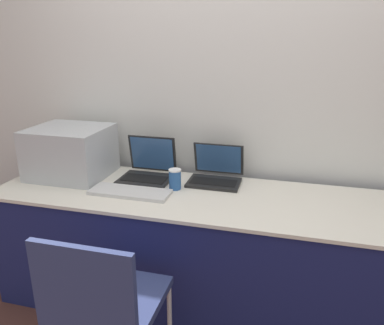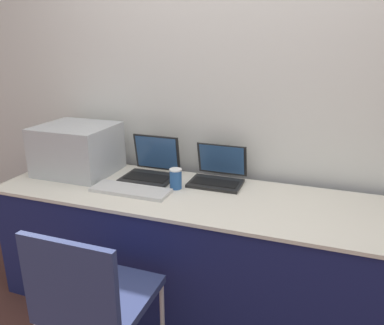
{
  "view_description": "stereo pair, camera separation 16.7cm",
  "coord_description": "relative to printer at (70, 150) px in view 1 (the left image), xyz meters",
  "views": [
    {
      "loc": [
        0.38,
        -1.6,
        1.59
      ],
      "look_at": [
        -0.14,
        0.37,
        0.91
      ],
      "focal_mm": 35.0,
      "sensor_mm": 36.0,
      "label": 1
    },
    {
      "loc": [
        0.54,
        -1.55,
        1.59
      ],
      "look_at": [
        -0.14,
        0.37,
        0.91
      ],
      "focal_mm": 35.0,
      "sensor_mm": 36.0,
      "label": 2
    }
  ],
  "objects": [
    {
      "name": "wall_back",
      "position": [
        0.98,
        0.35,
        0.39
      ],
      "size": [
        8.0,
        0.05,
        2.6
      ],
      "color": "silver",
      "rests_on": "ground_plane"
    },
    {
      "name": "laptop_left",
      "position": [
        0.5,
        0.08,
        -0.12
      ],
      "size": [
        0.32,
        0.29,
        0.26
      ],
      "color": "black",
      "rests_on": "table"
    },
    {
      "name": "chair",
      "position": [
        0.64,
        -0.84,
        -0.39
      ],
      "size": [
        0.44,
        0.46,
        0.86
      ],
      "color": "navy",
      "rests_on": "ground_plane"
    },
    {
      "name": "coffee_cup",
      "position": [
        0.72,
        -0.05,
        -0.11
      ],
      "size": [
        0.07,
        0.07,
        0.12
      ],
      "color": "#285699",
      "rests_on": "table"
    },
    {
      "name": "table",
      "position": [
        0.98,
        -0.1,
        -0.54
      ],
      "size": [
        2.61,
        0.7,
        0.73
      ],
      "color": "#191E51",
      "rests_on": "ground_plane"
    },
    {
      "name": "external_keyboard",
      "position": [
        0.49,
        -0.19,
        -0.16
      ],
      "size": [
        0.47,
        0.17,
        0.02
      ],
      "color": "silver",
      "rests_on": "table"
    },
    {
      "name": "printer",
      "position": [
        0.0,
        0.0,
        0.0
      ],
      "size": [
        0.48,
        0.43,
        0.32
      ],
      "color": "#B2B7BC",
      "rests_on": "table"
    },
    {
      "name": "laptop_right",
      "position": [
        0.93,
        0.14,
        -0.12
      ],
      "size": [
        0.32,
        0.28,
        0.23
      ],
      "color": "black",
      "rests_on": "table"
    }
  ]
}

